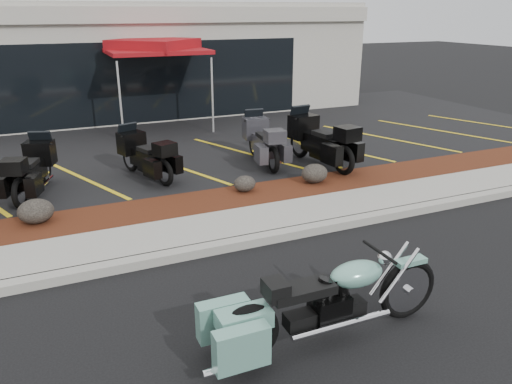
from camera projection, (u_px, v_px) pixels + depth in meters
name	position (u px, v px, depth m)	size (l,w,h in m)	color
ground	(262.00, 271.00, 7.61)	(90.00, 90.00, 0.00)	black
curb	(240.00, 243.00, 8.36)	(24.00, 0.25, 0.15)	gray
sidewalk	(225.00, 227.00, 8.96)	(24.00, 1.20, 0.15)	gray
mulch_bed	(204.00, 204.00, 9.99)	(24.00, 1.20, 0.16)	#3D150D
upper_lot	(147.00, 143.00, 14.64)	(26.00, 9.60, 0.15)	black
dealership_building	(109.00, 57.00, 19.36)	(18.00, 8.16, 4.00)	#A09B90
boulder_left	(36.00, 211.00, 8.87)	(0.62, 0.52, 0.44)	black
boulder_mid	(245.00, 184.00, 10.44)	(0.47, 0.39, 0.33)	black
boulder_right	(315.00, 173.00, 10.95)	(0.60, 0.50, 0.42)	black
hero_cruiser	(408.00, 281.00, 6.28)	(3.10, 0.79, 1.09)	#6AA696
touring_black_front	(43.00, 157.00, 10.81)	(2.02, 0.77, 1.18)	black
touring_black_mid	(129.00, 147.00, 11.63)	(1.99, 0.76, 1.16)	black
touring_grey	(254.00, 133.00, 12.87)	(2.13, 0.81, 1.24)	#333338
touring_black_rear	(300.00, 132.00, 12.70)	(2.33, 0.89, 1.36)	black
traffic_cone	(142.00, 140.00, 13.78)	(0.31, 0.31, 0.42)	#CF6306
popup_canopy	(154.00, 48.00, 15.42)	(3.79, 3.79, 2.75)	silver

